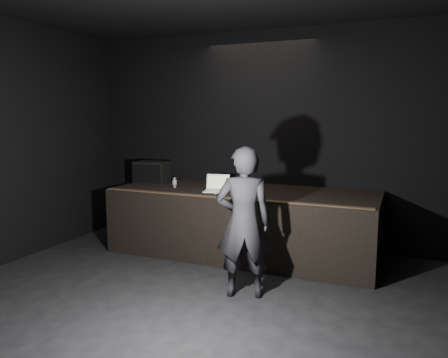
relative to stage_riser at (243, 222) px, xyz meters
name	(u,v)px	position (x,y,z in m)	size (l,w,h in m)	color
ground	(148,332)	(0.00, -2.73, -0.50)	(7.00, 7.00, 0.00)	black
room_walls	(142,127)	(0.00, -2.73, 1.52)	(6.10, 7.10, 3.52)	black
stage_riser	(243,222)	(0.00, 0.00, 0.00)	(4.00, 1.50, 1.00)	black
riser_lip	(226,198)	(0.00, -0.71, 0.51)	(3.92, 0.10, 0.01)	brown
stage_monitor	(152,172)	(-1.67, 0.07, 0.68)	(0.57, 0.44, 0.36)	black
cable	(207,182)	(-0.84, 0.50, 0.51)	(0.02, 0.02, 0.93)	black
laptop	(217,187)	(-0.34, -0.25, 0.56)	(0.41, 0.38, 0.24)	silver
beer_can	(175,182)	(-1.09, -0.20, 0.58)	(0.07, 0.07, 0.16)	silver
plastic_cup	(231,188)	(-0.15, -0.16, 0.55)	(0.07, 0.07, 0.09)	white
wii_remote	(218,192)	(-0.26, -0.41, 0.51)	(0.03, 0.15, 0.03)	silver
person	(244,222)	(0.56, -1.51, 0.39)	(0.65, 0.43, 1.78)	black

